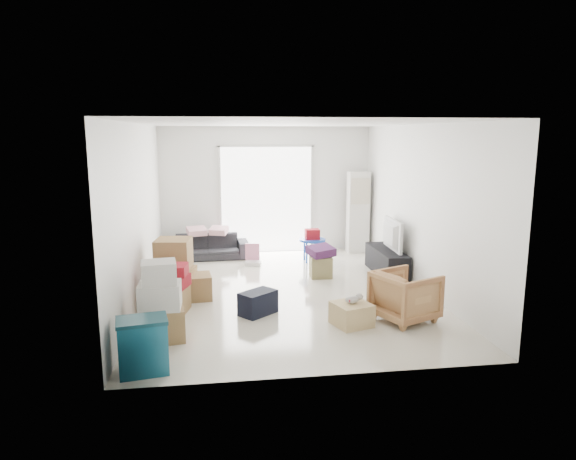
{
  "coord_description": "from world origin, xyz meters",
  "views": [
    {
      "loc": [
        -1.08,
        -7.99,
        2.54
      ],
      "look_at": [
        0.08,
        0.2,
        0.99
      ],
      "focal_mm": 32.0,
      "sensor_mm": 36.0,
      "label": 1
    }
  ],
  "objects_px": {
    "wood_crate": "(352,314)",
    "armchair": "(405,294)",
    "kids_table": "(312,238)",
    "storage_bins": "(143,345)",
    "ottoman": "(321,267)",
    "ac_tower": "(358,212)",
    "sofa": "(207,243)",
    "television": "(387,246)",
    "tv_console": "(387,262)"
  },
  "relations": [
    {
      "from": "wood_crate",
      "to": "armchair",
      "type": "bearing_deg",
      "value": 6.25
    },
    {
      "from": "kids_table",
      "to": "armchair",
      "type": "bearing_deg",
      "value": -79.3
    },
    {
      "from": "storage_bins",
      "to": "wood_crate",
      "type": "distance_m",
      "value": 2.79
    },
    {
      "from": "storage_bins",
      "to": "ottoman",
      "type": "xyz_separation_m",
      "value": [
        2.65,
        3.44,
        -0.12
      ]
    },
    {
      "from": "ac_tower",
      "to": "storage_bins",
      "type": "height_order",
      "value": "ac_tower"
    },
    {
      "from": "sofa",
      "to": "wood_crate",
      "type": "relative_size",
      "value": 3.66
    },
    {
      "from": "ac_tower",
      "to": "television",
      "type": "height_order",
      "value": "ac_tower"
    },
    {
      "from": "television",
      "to": "armchair",
      "type": "distance_m",
      "value": 2.41
    },
    {
      "from": "ac_tower",
      "to": "ottoman",
      "type": "height_order",
      "value": "ac_tower"
    },
    {
      "from": "sofa",
      "to": "storage_bins",
      "type": "bearing_deg",
      "value": -99.17
    },
    {
      "from": "armchair",
      "to": "kids_table",
      "type": "distance_m",
      "value": 3.51
    },
    {
      "from": "kids_table",
      "to": "sofa",
      "type": "bearing_deg",
      "value": 164.88
    },
    {
      "from": "wood_crate",
      "to": "television",
      "type": "bearing_deg",
      "value": 61.59
    },
    {
      "from": "storage_bins",
      "to": "kids_table",
      "type": "xyz_separation_m",
      "value": [
        2.71,
        4.58,
        0.17
      ]
    },
    {
      "from": "television",
      "to": "wood_crate",
      "type": "xyz_separation_m",
      "value": [
        -1.31,
        -2.43,
        -0.37
      ]
    },
    {
      "from": "ottoman",
      "to": "kids_table",
      "type": "bearing_deg",
      "value": 87.09
    },
    {
      "from": "tv_console",
      "to": "ottoman",
      "type": "relative_size",
      "value": 3.66
    },
    {
      "from": "ottoman",
      "to": "armchair",
      "type": "bearing_deg",
      "value": -72.88
    },
    {
      "from": "tv_console",
      "to": "ac_tower",
      "type": "bearing_deg",
      "value": 91.57
    },
    {
      "from": "ac_tower",
      "to": "kids_table",
      "type": "height_order",
      "value": "ac_tower"
    },
    {
      "from": "sofa",
      "to": "armchair",
      "type": "height_order",
      "value": "armchair"
    },
    {
      "from": "kids_table",
      "to": "wood_crate",
      "type": "distance_m",
      "value": 3.55
    },
    {
      "from": "ottoman",
      "to": "wood_crate",
      "type": "xyz_separation_m",
      "value": [
        -0.07,
        -2.39,
        -0.04
      ]
    },
    {
      "from": "television",
      "to": "sofa",
      "type": "xyz_separation_m",
      "value": [
        -3.28,
        1.67,
        -0.2
      ]
    },
    {
      "from": "ac_tower",
      "to": "sofa",
      "type": "relative_size",
      "value": 1.04
    },
    {
      "from": "tv_console",
      "to": "kids_table",
      "type": "bearing_deg",
      "value": 137.01
    },
    {
      "from": "ac_tower",
      "to": "television",
      "type": "distance_m",
      "value": 1.86
    },
    {
      "from": "television",
      "to": "sofa",
      "type": "height_order",
      "value": "sofa"
    },
    {
      "from": "television",
      "to": "ottoman",
      "type": "bearing_deg",
      "value": 93.72
    },
    {
      "from": "sofa",
      "to": "television",
      "type": "bearing_deg",
      "value": -29.35
    },
    {
      "from": "armchair",
      "to": "storage_bins",
      "type": "distance_m",
      "value": 3.55
    },
    {
      "from": "kids_table",
      "to": "wood_crate",
      "type": "xyz_separation_m",
      "value": [
        -0.13,
        -3.53,
        -0.32
      ]
    },
    {
      "from": "television",
      "to": "tv_console",
      "type": "bearing_deg",
      "value": 0.0
    },
    {
      "from": "sofa",
      "to": "kids_table",
      "type": "distance_m",
      "value": 2.18
    },
    {
      "from": "ac_tower",
      "to": "kids_table",
      "type": "distance_m",
      "value": 1.4
    },
    {
      "from": "armchair",
      "to": "ottoman",
      "type": "bearing_deg",
      "value": -6.27
    },
    {
      "from": "storage_bins",
      "to": "kids_table",
      "type": "height_order",
      "value": "kids_table"
    },
    {
      "from": "tv_console",
      "to": "wood_crate",
      "type": "bearing_deg",
      "value": -118.41
    },
    {
      "from": "ac_tower",
      "to": "ottoman",
      "type": "bearing_deg",
      "value": -122.74
    },
    {
      "from": "sofa",
      "to": "wood_crate",
      "type": "xyz_separation_m",
      "value": [
        1.97,
        -4.1,
        -0.18
      ]
    },
    {
      "from": "television",
      "to": "ottoman",
      "type": "distance_m",
      "value": 1.29
    },
    {
      "from": "armchair",
      "to": "wood_crate",
      "type": "distance_m",
      "value": 0.81
    },
    {
      "from": "ottoman",
      "to": "wood_crate",
      "type": "distance_m",
      "value": 2.39
    },
    {
      "from": "tv_console",
      "to": "wood_crate",
      "type": "xyz_separation_m",
      "value": [
        -1.31,
        -2.43,
        -0.08
      ]
    },
    {
      "from": "armchair",
      "to": "tv_console",
      "type": "bearing_deg",
      "value": -36.27
    },
    {
      "from": "storage_bins",
      "to": "wood_crate",
      "type": "relative_size",
      "value": 1.33
    },
    {
      "from": "sofa",
      "to": "storage_bins",
      "type": "relative_size",
      "value": 2.75
    },
    {
      "from": "television",
      "to": "sofa",
      "type": "relative_size",
      "value": 0.58
    },
    {
      "from": "tv_console",
      "to": "television",
      "type": "relative_size",
      "value": 1.42
    },
    {
      "from": "sofa",
      "to": "ac_tower",
      "type": "bearing_deg",
      "value": 0.3
    }
  ]
}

